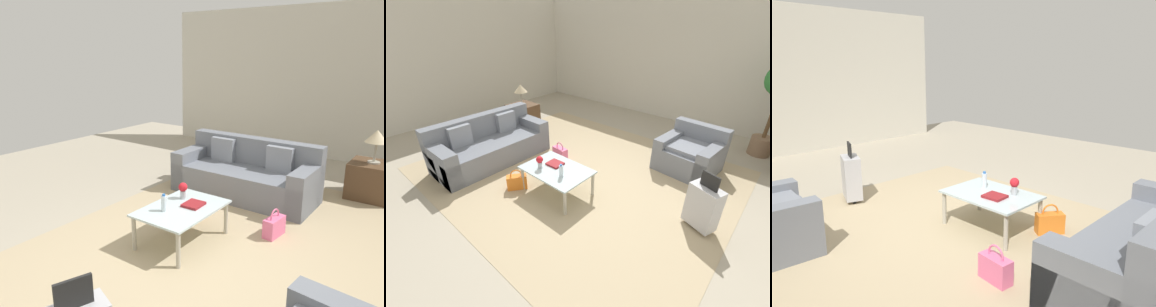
% 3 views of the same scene
% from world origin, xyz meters
% --- Properties ---
extents(ground_plane, '(12.00, 12.00, 0.00)m').
position_xyz_m(ground_plane, '(0.00, 0.00, 0.00)').
color(ground_plane, '#A89E89').
extents(wall_back, '(10.24, 0.12, 3.10)m').
position_xyz_m(wall_back, '(0.00, 4.06, 1.55)').
color(wall_back, beige).
rests_on(wall_back, ground).
extents(wall_left, '(0.12, 8.00, 3.10)m').
position_xyz_m(wall_left, '(-5.06, 0.00, 1.55)').
color(wall_left, beige).
rests_on(wall_left, ground).
extents(area_rug, '(5.20, 4.40, 0.01)m').
position_xyz_m(area_rug, '(-0.60, 0.20, 0.00)').
color(area_rug, tan).
rests_on(area_rug, ground).
extents(couch, '(0.90, 2.17, 0.87)m').
position_xyz_m(couch, '(-2.19, -0.60, 0.30)').
color(couch, slate).
rests_on(couch, ground).
extents(armchair, '(1.07, 1.02, 0.81)m').
position_xyz_m(armchair, '(0.91, 1.67, 0.29)').
color(armchair, slate).
rests_on(armchair, ground).
extents(coffee_table, '(1.05, 0.73, 0.44)m').
position_xyz_m(coffee_table, '(-0.40, -0.50, 0.38)').
color(coffee_table, silver).
rests_on(coffee_table, ground).
extents(water_bottle, '(0.06, 0.06, 0.20)m').
position_xyz_m(water_bottle, '(-0.20, -0.60, 0.53)').
color(water_bottle, silver).
rests_on(water_bottle, coffee_table).
extents(coffee_table_book, '(0.25, 0.22, 0.03)m').
position_xyz_m(coffee_table_book, '(-0.52, -0.42, 0.45)').
color(coffee_table_book, maroon).
rests_on(coffee_table_book, coffee_table).
extents(flower_vase, '(0.11, 0.11, 0.21)m').
position_xyz_m(flower_vase, '(-0.62, -0.65, 0.56)').
color(flower_vase, '#B2B7BC').
rests_on(flower_vase, coffee_table).
extents(side_table, '(0.64, 0.64, 0.55)m').
position_xyz_m(side_table, '(-3.20, 1.00, 0.28)').
color(side_table, '#513823').
rests_on(side_table, ground).
extents(table_lamp, '(0.33, 0.33, 0.51)m').
position_xyz_m(table_lamp, '(-3.20, 1.00, 0.95)').
color(table_lamp, '#ADA899').
rests_on(table_lamp, side_table).
extents(suitcase_silver, '(0.45, 0.34, 0.85)m').
position_xyz_m(suitcase_silver, '(1.60, 0.20, 0.36)').
color(suitcase_silver, '#B7B7BC').
rests_on(suitcase_silver, ground).
extents(handbag_pink, '(0.33, 0.17, 0.36)m').
position_xyz_m(handbag_pink, '(-1.16, 0.32, 0.13)').
color(handbag_pink, pink).
rests_on(handbag_pink, ground).
extents(handbag_orange, '(0.30, 0.34, 0.36)m').
position_xyz_m(handbag_orange, '(-0.98, -0.87, 0.13)').
color(handbag_orange, orange).
rests_on(handbag_orange, ground).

